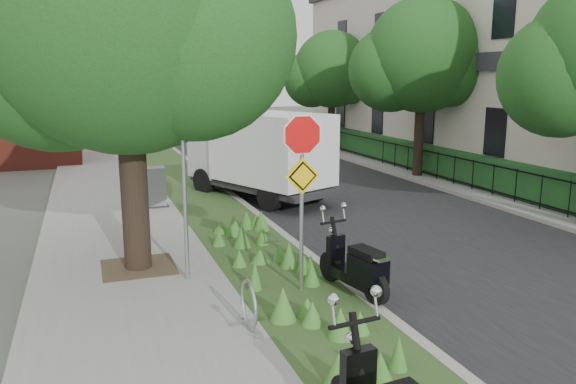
% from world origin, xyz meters
% --- Properties ---
extents(ground, '(120.00, 120.00, 0.00)m').
position_xyz_m(ground, '(0.00, 0.00, 0.00)').
color(ground, '#4C5147').
rests_on(ground, ground).
extents(sidewalk_near, '(3.50, 60.00, 0.12)m').
position_xyz_m(sidewalk_near, '(-4.25, 10.00, 0.06)').
color(sidewalk_near, gray).
rests_on(sidewalk_near, ground).
extents(verge, '(2.00, 60.00, 0.12)m').
position_xyz_m(verge, '(-1.50, 10.00, 0.06)').
color(verge, '#2A4C20').
rests_on(verge, ground).
extents(kerb_near, '(0.20, 60.00, 0.13)m').
position_xyz_m(kerb_near, '(-0.50, 10.00, 0.07)').
color(kerb_near, '#9E9991').
rests_on(kerb_near, ground).
extents(road, '(7.00, 60.00, 0.01)m').
position_xyz_m(road, '(3.00, 10.00, 0.01)').
color(road, black).
rests_on(road, ground).
extents(kerb_far, '(0.20, 60.00, 0.13)m').
position_xyz_m(kerb_far, '(6.50, 10.00, 0.07)').
color(kerb_far, '#9E9991').
rests_on(kerb_far, ground).
extents(footpath_far, '(3.20, 60.00, 0.12)m').
position_xyz_m(footpath_far, '(8.20, 10.00, 0.06)').
color(footpath_far, gray).
rests_on(footpath_far, ground).
extents(street_tree_main, '(6.21, 5.54, 7.66)m').
position_xyz_m(street_tree_main, '(-4.08, 2.86, 4.80)').
color(street_tree_main, black).
rests_on(street_tree_main, ground).
extents(bare_post, '(0.08, 0.08, 4.00)m').
position_xyz_m(bare_post, '(-3.20, 1.80, 2.12)').
color(bare_post, '#A5A8AD').
rests_on(bare_post, ground).
extents(bike_hoop, '(0.06, 0.78, 0.77)m').
position_xyz_m(bike_hoop, '(-2.70, -0.60, 0.50)').
color(bike_hoop, '#A5A8AD').
rests_on(bike_hoop, ground).
extents(sign_assembly, '(0.94, 0.08, 3.22)m').
position_xyz_m(sign_assembly, '(-1.40, 0.58, 2.33)').
color(sign_assembly, '#A5A8AD').
rests_on(sign_assembly, ground).
extents(fence_far, '(0.04, 24.00, 1.00)m').
position_xyz_m(fence_far, '(7.20, 10.00, 0.67)').
color(fence_far, black).
rests_on(fence_far, ground).
extents(hedge_far, '(1.00, 24.00, 1.10)m').
position_xyz_m(hedge_far, '(7.90, 10.00, 0.67)').
color(hedge_far, '#1B4E23').
rests_on(hedge_far, footpath_far).
extents(terrace_houses, '(7.40, 26.40, 8.20)m').
position_xyz_m(terrace_houses, '(11.49, 10.00, 4.16)').
color(terrace_houses, beige).
rests_on(terrace_houses, ground).
extents(far_tree_b, '(4.83, 4.31, 6.56)m').
position_xyz_m(far_tree_b, '(6.94, 10.05, 4.37)').
color(far_tree_b, black).
rests_on(far_tree_b, ground).
extents(far_tree_c, '(4.37, 3.89, 5.93)m').
position_xyz_m(far_tree_c, '(6.94, 18.04, 3.95)').
color(far_tree_c, black).
rests_on(far_tree_c, ground).
extents(scooter_far, '(0.61, 1.83, 0.88)m').
position_xyz_m(scooter_far, '(-0.56, 0.00, 0.55)').
color(scooter_far, black).
rests_on(scooter_far, ground).
extents(box_truck, '(3.86, 5.50, 2.33)m').
position_xyz_m(box_truck, '(0.31, 8.47, 1.52)').
color(box_truck, '#262628').
rests_on(box_truck, ground).
extents(utility_cabinet, '(0.86, 0.57, 1.14)m').
position_xyz_m(utility_cabinet, '(-3.10, 8.10, 0.67)').
color(utility_cabinet, '#262628').
rests_on(utility_cabinet, ground).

